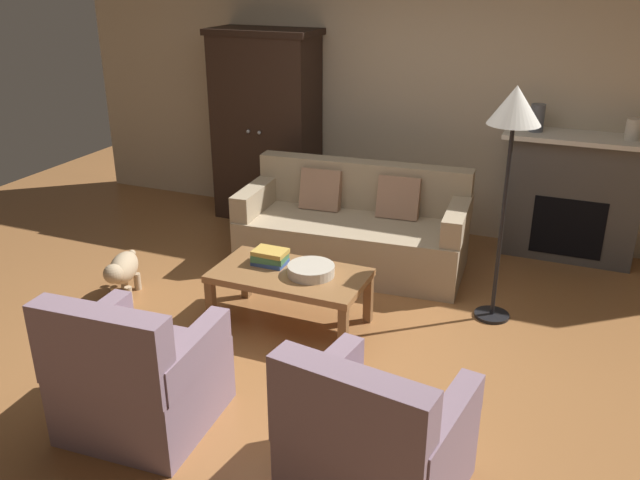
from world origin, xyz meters
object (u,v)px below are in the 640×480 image
armchair_near_left (138,379)px  dog (123,270)px  mantel_vase_slate (537,118)px  mantel_vase_cream (633,129)px  couch (354,231)px  fireplace (573,197)px  fruit_bowl (311,270)px  floor_lamp (514,120)px  coffee_table (290,279)px  armchair_near_right (374,445)px  book_stack (270,257)px  armoire (266,126)px

armchair_near_left → dog: size_ratio=1.62×
mantel_vase_slate → dog: (-2.78, -2.18, -0.99)m
mantel_vase_cream → couch: bearing=-157.2°
fireplace → couch: (-1.71, -0.89, -0.25)m
fruit_bowl → floor_lamp: 1.71m
coffee_table → armchair_near_right: size_ratio=1.25×
fireplace → floor_lamp: size_ratio=0.73×
mantel_vase_slate → mantel_vase_cream: mantel_vase_slate is taller
mantel_vase_slate → floor_lamp: bearing=-91.8°
book_stack → floor_lamp: size_ratio=0.15×
fireplace → armoire: (-2.95, -0.08, 0.38)m
armchair_near_right → dog: (-2.49, 1.27, -0.07)m
couch → armchair_near_left: size_ratio=2.24×
armchair_near_right → mantel_vase_slate: bearing=85.1°
dog → mantel_vase_cream: bearing=31.6°
coffee_table → armchair_near_left: (-0.30, -1.38, -0.05)m
dog → fireplace: bearing=34.8°
book_stack → armchair_near_left: size_ratio=0.29×
mantel_vase_cream → mantel_vase_slate: bearing=180.0°
fireplace → armoire: bearing=-178.5°
fireplace → armoire: 2.98m
mantel_vase_slate → armchair_near_left: mantel_vase_slate is taller
armoire → couch: 1.61m
armoire → mantel_vase_slate: 2.59m
fruit_bowl → dog: size_ratio=0.62×
armoire → dog: 2.24m
coffee_table → mantel_vase_slate: 2.63m
coffee_table → dog: 1.40m
fireplace → book_stack: 2.80m
couch → book_stack: bearing=-103.3°
armoire → fireplace: bearing=1.5°
armoire → book_stack: (0.98, -1.91, -0.47)m
mantel_vase_slate → couch: bearing=-146.6°
book_stack → dog: book_stack is taller
fruit_bowl → book_stack: 0.36m
fruit_bowl → armchair_near_right: bearing=-56.4°
fruit_bowl → book_stack: (-0.35, 0.06, 0.02)m
armoire → mantel_vase_slate: armoire is taller
coffee_table → dog: size_ratio=2.02×
fruit_bowl → coffee_table: bearing=-172.5°
coffee_table → floor_lamp: bearing=26.8°
mantel_vase_cream → armchair_near_right: (-1.05, -3.45, -0.89)m
book_stack → dog: (-1.19, -0.21, -0.23)m
fruit_bowl → mantel_vase_cream: 2.94m
armchair_near_right → floor_lamp: (0.25, 2.08, 1.18)m
armoire → floor_lamp: 2.90m
armoire → armchair_near_left: armoire is taller
couch → dog: size_ratio=3.63×
coffee_table → dog: bearing=-174.7°
fireplace → armchair_near_right: 3.54m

